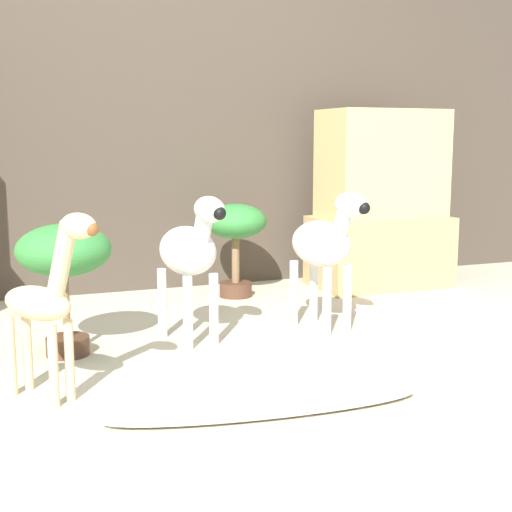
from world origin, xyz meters
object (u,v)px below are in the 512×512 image
(zebra_left, at_px, (190,251))
(surfboard, at_px, (263,406))
(zebra_right, at_px, (325,244))
(potted_palm_back, at_px, (235,229))
(giraffe_figurine, at_px, (46,297))
(potted_palm_front, at_px, (64,257))

(zebra_left, relative_size, surfboard, 0.61)
(zebra_right, distance_m, surfboard, 1.11)
(zebra_left, relative_size, potted_palm_back, 1.24)
(giraffe_figurine, distance_m, surfboard, 0.79)
(potted_palm_front, relative_size, surfboard, 0.51)
(potted_palm_front, bearing_deg, zebra_left, -0.25)
(zebra_left, bearing_deg, potted_palm_back, 58.33)
(potted_palm_front, height_order, potted_palm_back, potted_palm_front)
(giraffe_figurine, xyz_separation_m, potted_palm_front, (0.11, 0.50, 0.05))
(surfboard, bearing_deg, potted_palm_back, 73.34)
(potted_palm_front, distance_m, surfboard, 1.06)
(zebra_left, xyz_separation_m, surfboard, (-0.01, -0.85, -0.38))
(zebra_right, height_order, potted_palm_back, zebra_right)
(giraffe_figurine, height_order, potted_palm_back, giraffe_figurine)
(giraffe_figurine, xyz_separation_m, potted_palm_back, (1.11, 1.28, 0.03))
(zebra_left, relative_size, potted_palm_front, 1.20)
(zebra_right, bearing_deg, surfboard, -127.23)
(giraffe_figurine, bearing_deg, potted_palm_front, 77.21)
(zebra_left, xyz_separation_m, giraffe_figurine, (-0.63, -0.50, -0.04))
(giraffe_figurine, xyz_separation_m, surfboard, (0.62, -0.35, -0.33))
(zebra_right, distance_m, zebra_left, 0.62)
(zebra_left, bearing_deg, zebra_right, -1.78)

